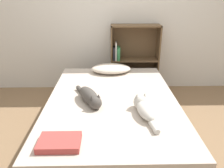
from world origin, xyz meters
TOP-DOWN VIEW (x-y plane):
  - ground_plane at (0.00, 0.00)m, footprint 8.00×8.00m
  - wall_back at (0.00, 1.35)m, footprint 8.00×0.06m
  - bed at (0.00, 0.00)m, footprint 1.39×1.98m
  - pillow at (0.00, 0.79)m, footprint 0.54×0.34m
  - cat_light at (0.28, -0.32)m, footprint 0.19×0.50m
  - cat_dark at (-0.23, -0.09)m, footprint 0.32×0.52m
  - bookshelf at (0.35, 1.22)m, footprint 0.73×0.26m
  - blanket_fold at (-0.40, -0.75)m, footprint 0.31×0.21m

SIDE VIEW (x-z plane):
  - ground_plane at x=0.00m, z-range 0.00..0.00m
  - bed at x=0.00m, z-range 0.00..0.45m
  - blanket_fold at x=-0.40m, z-range 0.45..0.50m
  - pillow at x=0.00m, z-range 0.45..0.56m
  - cat_light at x=0.28m, z-range 0.43..0.59m
  - cat_dark at x=-0.23m, z-range 0.45..0.59m
  - bookshelf at x=0.35m, z-range 0.01..1.05m
  - wall_back at x=0.00m, z-range 0.00..2.50m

